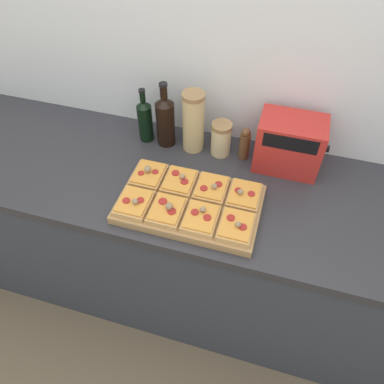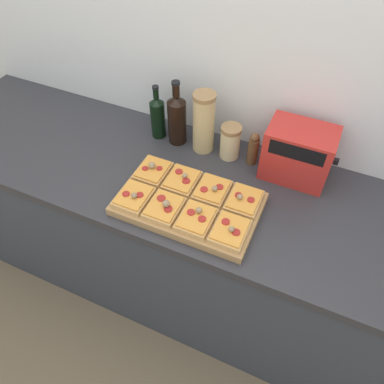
# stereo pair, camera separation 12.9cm
# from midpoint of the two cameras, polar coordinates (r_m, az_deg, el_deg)

# --- Properties ---
(ground_plane) EXTENTS (12.00, 12.00, 0.00)m
(ground_plane) POSITION_cam_midpoint_polar(r_m,az_deg,el_deg) (2.12, -0.90, -21.68)
(ground_plane) COLOR brown
(wall_back) EXTENTS (6.00, 0.06, 2.50)m
(wall_back) POSITION_cam_midpoint_polar(r_m,az_deg,el_deg) (1.57, 9.51, 19.04)
(wall_back) COLOR silver
(wall_back) RESTS_ON ground_plane
(kitchen_counter) EXTENTS (2.63, 0.67, 0.89)m
(kitchen_counter) POSITION_cam_midpoint_polar(r_m,az_deg,el_deg) (1.86, 3.11, -8.26)
(kitchen_counter) COLOR #333842
(kitchen_counter) RESTS_ON ground_plane
(cutting_board) EXTENTS (0.53, 0.32, 0.03)m
(cutting_board) POSITION_cam_midpoint_polar(r_m,az_deg,el_deg) (1.41, 2.11, -1.96)
(cutting_board) COLOR #A37A4C
(cutting_board) RESTS_ON kitchen_counter
(pizza_slice_back_left) EXTENTS (0.12, 0.14, 0.06)m
(pizza_slice_back_left) POSITION_cam_midpoint_polar(r_m,az_deg,el_deg) (1.49, -3.54, 3.17)
(pizza_slice_back_left) COLOR tan
(pizza_slice_back_left) RESTS_ON cutting_board
(pizza_slice_back_midleft) EXTENTS (0.12, 0.14, 0.05)m
(pizza_slice_back_midleft) POSITION_cam_midpoint_polar(r_m,az_deg,el_deg) (1.46, 0.99, 1.71)
(pizza_slice_back_midleft) COLOR tan
(pizza_slice_back_midleft) RESTS_ON cutting_board
(pizza_slice_back_midright) EXTENTS (0.12, 0.14, 0.05)m
(pizza_slice_back_midright) POSITION_cam_midpoint_polar(r_m,az_deg,el_deg) (1.43, 5.70, 0.18)
(pizza_slice_back_midright) COLOR tan
(pizza_slice_back_midright) RESTS_ON cutting_board
(pizza_slice_back_right) EXTENTS (0.12, 0.14, 0.05)m
(pizza_slice_back_right) POSITION_cam_midpoint_polar(r_m,az_deg,el_deg) (1.41, 10.55, -1.39)
(pizza_slice_back_right) COLOR tan
(pizza_slice_back_right) RESTS_ON cutting_board
(pizza_slice_front_left) EXTENTS (0.12, 0.14, 0.05)m
(pizza_slice_front_left) POSITION_cam_midpoint_polar(r_m,az_deg,el_deg) (1.40, -6.31, -0.86)
(pizza_slice_front_left) COLOR tan
(pizza_slice_front_left) RESTS_ON cutting_board
(pizza_slice_front_midleft) EXTENTS (0.12, 0.14, 0.06)m
(pizza_slice_front_midleft) POSITION_cam_midpoint_polar(r_m,az_deg,el_deg) (1.36, -1.57, -2.49)
(pizza_slice_front_midleft) COLOR tan
(pizza_slice_front_midleft) RESTS_ON cutting_board
(pizza_slice_front_midright) EXTENTS (0.12, 0.14, 0.05)m
(pizza_slice_front_midright) POSITION_cam_midpoint_polar(r_m,az_deg,el_deg) (1.33, 3.43, -4.21)
(pizza_slice_front_midright) COLOR tan
(pizza_slice_front_midright) RESTS_ON cutting_board
(pizza_slice_front_right) EXTENTS (0.12, 0.14, 0.05)m
(pizza_slice_front_right) POSITION_cam_midpoint_polar(r_m,az_deg,el_deg) (1.31, 8.64, -6.00)
(pizza_slice_front_right) COLOR tan
(pizza_slice_front_right) RESTS_ON cutting_board
(olive_oil_bottle) EXTENTS (0.06, 0.06, 0.25)m
(olive_oil_bottle) POSITION_cam_midpoint_polar(r_m,az_deg,el_deg) (1.67, -3.02, 11.36)
(olive_oil_bottle) COLOR black
(olive_oil_bottle) RESTS_ON kitchen_counter
(wine_bottle) EXTENTS (0.08, 0.08, 0.30)m
(wine_bottle) POSITION_cam_midpoint_polar(r_m,az_deg,el_deg) (1.63, -0.01, 11.09)
(wine_bottle) COLOR black
(wine_bottle) RESTS_ON kitchen_counter
(grain_jar_tall) EXTENTS (0.09, 0.09, 0.27)m
(grain_jar_tall) POSITION_cam_midpoint_polar(r_m,az_deg,el_deg) (1.58, 4.16, 10.42)
(grain_jar_tall) COLOR tan
(grain_jar_tall) RESTS_ON kitchen_counter
(grain_jar_short) EXTENTS (0.09, 0.09, 0.15)m
(grain_jar_short) POSITION_cam_midpoint_polar(r_m,az_deg,el_deg) (1.59, 8.17, 7.50)
(grain_jar_short) COLOR beige
(grain_jar_short) RESTS_ON kitchen_counter
(pepper_mill) EXTENTS (0.04, 0.04, 0.15)m
(pepper_mill) POSITION_cam_midpoint_polar(r_m,az_deg,el_deg) (1.58, 11.64, 6.38)
(pepper_mill) COLOR brown
(pepper_mill) RESTS_ON kitchen_counter
(toaster_oven) EXTENTS (0.28, 0.17, 0.23)m
(toaster_oven) POSITION_cam_midpoint_polar(r_m,az_deg,el_deg) (1.54, 18.17, 5.52)
(toaster_oven) COLOR red
(toaster_oven) RESTS_ON kitchen_counter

